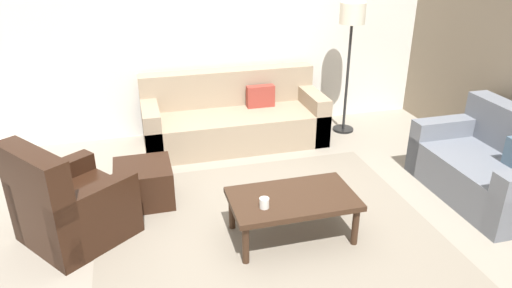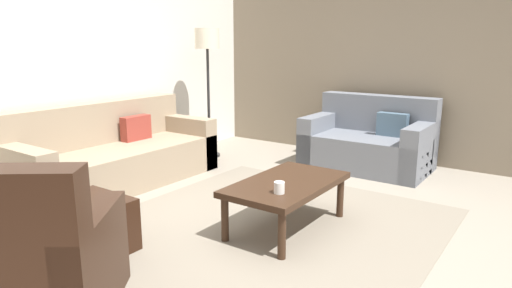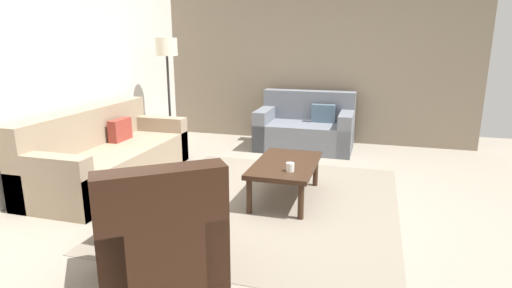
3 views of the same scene
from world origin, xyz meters
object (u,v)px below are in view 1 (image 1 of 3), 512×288
object	(u,v)px
armchair_leather	(68,210)
cup	(264,203)
lamp_standing	(352,27)
coffee_table	(293,201)
couch_loveseat	(495,169)
ottoman	(144,184)
couch_main	(233,119)

from	to	relation	value
armchair_leather	cup	xyz separation A→B (m)	(1.61, -0.57, 0.15)
lamp_standing	coffee_table	bearing A→B (deg)	-124.92
cup	lamp_standing	distance (m)	3.03
cup	armchair_leather	bearing A→B (deg)	160.49
couch_loveseat	coffee_table	size ratio (longest dim) A/B	1.34
ottoman	lamp_standing	bearing A→B (deg)	23.40
lamp_standing	couch_main	bearing A→B (deg)	176.71
lamp_standing	couch_loveseat	bearing A→B (deg)	-69.49
cup	ottoman	bearing A→B (deg)	131.66
cup	lamp_standing	xyz separation A→B (m)	(1.79, 2.25, 0.95)
couch_main	cup	bearing A→B (deg)	-96.12
ottoman	cup	xyz separation A→B (m)	(0.95, -1.07, 0.25)
couch_loveseat	ottoman	xyz separation A→B (m)	(-3.48, 0.81, -0.10)
couch_loveseat	ottoman	distance (m)	3.58
couch_main	lamp_standing	bearing A→B (deg)	-3.29
couch_main	cup	distance (m)	2.36
armchair_leather	coffee_table	xyz separation A→B (m)	(1.90, -0.46, 0.05)
couch_loveseat	coffee_table	xyz separation A→B (m)	(-2.24, -0.15, 0.06)
couch_loveseat	cup	distance (m)	2.55
couch_main	lamp_standing	xyz separation A→B (m)	(1.54, -0.09, 1.11)
armchair_leather	ottoman	world-z (taller)	armchair_leather
couch_main	armchair_leather	distance (m)	2.57
ottoman	lamp_standing	distance (m)	3.22
couch_loveseat	cup	size ratio (longest dim) A/B	16.46
coffee_table	cup	xyz separation A→B (m)	(-0.29, -0.11, 0.10)
ottoman	cup	world-z (taller)	cup
armchair_leather	coffee_table	bearing A→B (deg)	-13.66
couch_loveseat	armchair_leather	xyz separation A→B (m)	(-4.14, 0.31, 0.01)
coffee_table	cup	size ratio (longest dim) A/B	12.30
couch_main	lamp_standing	distance (m)	1.90
couch_main	couch_loveseat	world-z (taller)	same
cup	lamp_standing	world-z (taller)	lamp_standing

